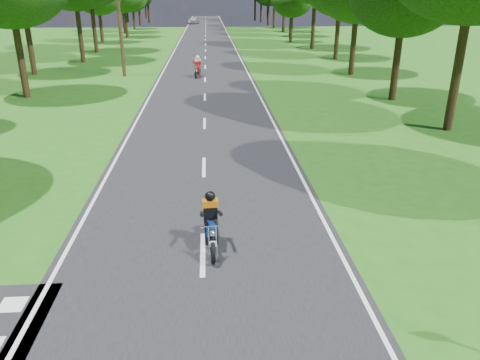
{
  "coord_description": "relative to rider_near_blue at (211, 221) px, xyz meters",
  "views": [
    {
      "loc": [
        0.24,
        -7.75,
        5.85
      ],
      "look_at": [
        1.03,
        4.0,
        1.1
      ],
      "focal_mm": 35.0,
      "sensor_mm": 36.0,
      "label": 1
    }
  ],
  "objects": [
    {
      "name": "ground",
      "position": [
        -0.22,
        -2.33,
        -0.73
      ],
      "size": [
        160.0,
        160.0,
        0.0
      ],
      "primitive_type": "plane",
      "color": "#1E5513",
      "rests_on": "ground"
    },
    {
      "name": "main_road",
      "position": [
        -0.22,
        47.67,
        -0.72
      ],
      "size": [
        7.0,
        140.0,
        0.02
      ],
      "primitive_type": "cube",
      "color": "black",
      "rests_on": "ground"
    },
    {
      "name": "road_markings",
      "position": [
        -0.35,
        45.8,
        -0.7
      ],
      "size": [
        7.4,
        140.0,
        0.01
      ],
      "color": "silver",
      "rests_on": "main_road"
    },
    {
      "name": "telegraph_pole",
      "position": [
        -6.22,
        25.67,
        3.34
      ],
      "size": [
        1.2,
        0.26,
        8.0
      ],
      "color": "#382616",
      "rests_on": "ground"
    },
    {
      "name": "rider_near_blue",
      "position": [
        0.0,
        0.0,
        0.0
      ],
      "size": [
        0.63,
        1.72,
        1.42
      ],
      "primitive_type": null,
      "rotation": [
        0.0,
        0.0,
        0.04
      ],
      "color": "navy",
      "rests_on": "main_road"
    },
    {
      "name": "rider_far_red",
      "position": [
        -0.75,
        24.85,
        0.05
      ],
      "size": [
        0.86,
        1.9,
        1.53
      ],
      "primitive_type": null,
      "rotation": [
        0.0,
        0.0,
        -0.14
      ],
      "color": "#B7230E",
      "rests_on": "main_road"
    },
    {
      "name": "distant_car",
      "position": [
        -2.57,
        86.26,
        -0.04
      ],
      "size": [
        2.46,
        4.18,
        1.34
      ],
      "primitive_type": "imported",
      "rotation": [
        0.0,
        0.0,
        -0.24
      ],
      "color": "silver",
      "rests_on": "main_road"
    }
  ]
}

